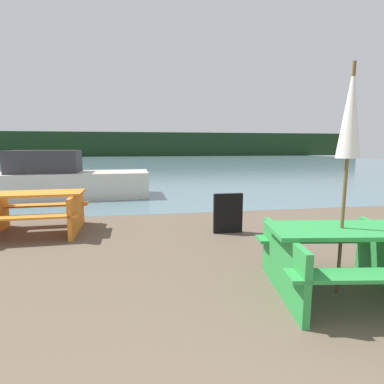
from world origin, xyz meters
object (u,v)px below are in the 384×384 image
Objects in this scene: picnic_table_green at (340,254)px; umbrella_white at (351,115)px; picnic_table_orange at (35,209)px; boat at (68,180)px; signboard at (228,213)px.

picnic_table_green is 1.49m from umbrella_white.
boat is (-0.32, 4.11, 0.09)m from picnic_table_orange.
picnic_table_orange is 3.61m from signboard.
signboard is at bearing 102.42° from umbrella_white.
picnic_table_green is 0.70× the size of umbrella_white.
boat is at bearing 129.78° from signboard.
picnic_table_green is at bearing -77.58° from signboard.
signboard is at bearing -52.13° from boat.
signboard is (-0.54, 2.47, -1.56)m from umbrella_white.
umbrella_white is (-0.00, 0.00, 1.49)m from picnic_table_green.
boat reaches higher than signboard.
picnic_table_orange is at bearing 143.52° from picnic_table_green.
picnic_table_orange reaches higher than signboard.
umbrella_white is at bearing -36.48° from picnic_table_orange.
umbrella_white reaches higher than picnic_table_orange.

